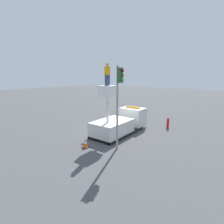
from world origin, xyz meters
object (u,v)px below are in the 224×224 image
object	(u,v)px
worker	(107,74)
bucket_truck	(120,123)
fire_hydrant	(168,123)
traffic_cone_rear	(85,143)
traffic_light_pole	(119,92)

from	to	relation	value
worker	bucket_truck	bearing A→B (deg)	0.00
fire_hydrant	traffic_cone_rear	world-z (taller)	fire_hydrant
bucket_truck	traffic_cone_rear	xyz separation A→B (m)	(-4.46, 0.08, -0.56)
fire_hydrant	traffic_cone_rear	distance (m)	9.13
bucket_truck	traffic_cone_rear	distance (m)	4.50
bucket_truck	fire_hydrant	size ratio (longest dim) A/B	5.81
worker	fire_hydrant	bearing A→B (deg)	-27.33
worker	traffic_cone_rear	bearing A→B (deg)	178.32
bucket_truck	traffic_light_pole	xyz separation A→B (m)	(-3.15, -2.03, 3.30)
bucket_truck	traffic_light_pole	world-z (taller)	traffic_light_pole
traffic_cone_rear	bucket_truck	bearing A→B (deg)	-0.97
worker	fire_hydrant	world-z (taller)	worker
worker	traffic_cone_rear	size ratio (longest dim) A/B	2.51
bucket_truck	fire_hydrant	xyz separation A→B (m)	(4.10, -3.09, -0.37)
traffic_light_pole	fire_hydrant	size ratio (longest dim) A/B	5.55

